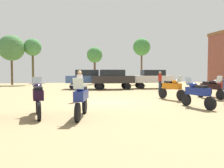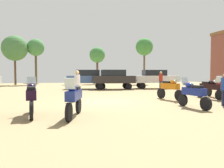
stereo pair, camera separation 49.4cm
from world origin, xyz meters
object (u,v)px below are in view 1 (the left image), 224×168
at_px(tree_3, 142,47).
at_px(motorcycle_4, 215,87).
at_px(tree_5, 33,48).
at_px(person_3, 160,79).
at_px(motorcycle_5, 172,88).
at_px(tree_2, 11,48).
at_px(car_1, 112,78).
at_px(motorcycle_3, 197,93).
at_px(motorcycle_7, 38,97).
at_px(car_3, 87,78).
at_px(tree_4, 95,55).
at_px(motorcycle_2, 81,98).
at_px(car_2, 153,78).
at_px(person_2, 80,83).
at_px(motorcycle_6, 211,88).

bearing_deg(tree_3, motorcycle_4, -96.18).
bearing_deg(tree_5, person_3, -47.90).
relative_size(motorcycle_5, tree_2, 0.32).
xyz_separation_m(car_1, person_3, (4.06, -2.60, -0.10)).
height_order(motorcycle_3, tree_2, tree_2).
height_order(motorcycle_7, car_3, car_3).
bearing_deg(motorcycle_4, tree_5, -45.36).
bearing_deg(tree_4, tree_3, -13.17).
xyz_separation_m(motorcycle_3, tree_5, (-9.88, 24.49, 4.57)).
xyz_separation_m(motorcycle_2, person_3, (8.68, 11.19, 0.34)).
bearing_deg(tree_5, car_2, -40.20).
distance_m(tree_2, tree_5, 2.78).
bearing_deg(car_3, motorcycle_7, 174.28).
relative_size(motorcycle_3, car_2, 0.48).
xyz_separation_m(motorcycle_7, tree_2, (-5.39, 24.36, 4.37)).
relative_size(car_1, tree_4, 0.78).
bearing_deg(person_2, person_3, -15.72).
bearing_deg(motorcycle_5, car_3, -86.58).
distance_m(motorcycle_6, tree_4, 22.12).
bearing_deg(motorcycle_3, tree_2, 108.82).
bearing_deg(car_2, tree_2, 61.96).
bearing_deg(motorcycle_7, motorcycle_4, 14.09).
xyz_separation_m(car_3, person_3, (6.50, -3.67, -0.10)).
xyz_separation_m(motorcycle_7, tree_5, (-2.66, 24.90, 4.54)).
height_order(motorcycle_4, tree_3, tree_3).
height_order(motorcycle_2, tree_3, tree_3).
bearing_deg(motorcycle_2, motorcycle_6, -139.65).
xyz_separation_m(motorcycle_3, car_1, (-1.01, 12.78, 0.46)).
relative_size(motorcycle_7, person_2, 1.20).
height_order(motorcycle_5, tree_4, tree_4).
relative_size(motorcycle_2, motorcycle_5, 1.03).
distance_m(motorcycle_4, tree_3, 19.73).
distance_m(motorcycle_7, person_3, 14.76).
bearing_deg(person_3, car_2, -121.13).
bearing_deg(car_2, person_3, 174.77).
height_order(car_2, tree_4, tree_4).
bearing_deg(car_2, motorcycle_7, 147.01).
bearing_deg(car_1, motorcycle_5, -168.50).
relative_size(motorcycle_6, tree_3, 0.32).
bearing_deg(motorcycle_6, car_3, -67.24).
distance_m(motorcycle_2, car_2, 16.86).
bearing_deg(motorcycle_6, motorcycle_7, 9.84).
height_order(car_1, car_3, same).
bearing_deg(motorcycle_2, person_3, -112.57).
xyz_separation_m(motorcycle_3, person_3, (3.05, 10.17, 0.36)).
height_order(car_2, person_2, car_2).
bearing_deg(tree_4, motorcycle_4, -76.43).
bearing_deg(tree_3, person_2, -120.91).
xyz_separation_m(person_3, tree_3, (3.12, 12.72, 4.53)).
bearing_deg(tree_3, motorcycle_5, -106.17).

